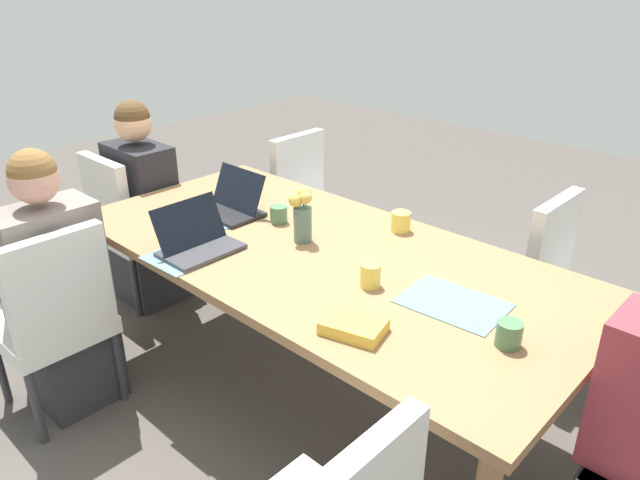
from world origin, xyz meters
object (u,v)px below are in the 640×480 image
at_px(dining_table, 320,265).
at_px(flower_vase, 302,213).
at_px(chair_near_left_near, 55,314).
at_px(book_red_cover, 354,326).
at_px(person_head_left_left_far, 145,216).
at_px(laptop_near_left_near, 197,242).
at_px(coffee_mug_near_left, 509,334).
at_px(coffee_mug_centre_left, 371,275).
at_px(person_near_left_near, 59,297).
at_px(coffee_mug_centre_right, 279,214).
at_px(laptop_head_left_left_far, 231,205).
at_px(chair_far_right_near, 570,286).
at_px(coffee_mug_near_right, 401,222).
at_px(chair_far_right_far, 311,200).
at_px(chair_head_left_left_far, 129,221).

distance_m(dining_table, flower_vase, 0.23).
xyz_separation_m(chair_near_left_near, book_red_cover, (1.26, 0.47, 0.27)).
distance_m(person_head_left_left_far, laptop_near_left_near, 1.08).
xyz_separation_m(coffee_mug_near_left, coffee_mug_centre_left, (-0.56, 0.00, 0.00)).
bearing_deg(person_near_left_near, coffee_mug_centre_right, 60.95).
bearing_deg(book_red_cover, coffee_mug_near_left, 19.04).
xyz_separation_m(flower_vase, laptop_near_left_near, (-0.25, -0.37, -0.09)).
relative_size(person_head_left_left_far, coffee_mug_centre_left, 13.12).
bearing_deg(laptop_head_left_left_far, coffee_mug_centre_left, -6.34).
distance_m(chair_far_right_near, coffee_mug_near_left, 1.05).
relative_size(person_near_left_near, coffee_mug_centre_left, 13.12).
height_order(coffee_mug_centre_left, coffee_mug_centre_right, coffee_mug_centre_left).
bearing_deg(dining_table, flower_vase, 171.00).
bearing_deg(coffee_mug_near_right, dining_table, -107.22).
height_order(chair_near_left_near, person_head_left_left_far, person_head_left_left_far).
xyz_separation_m(chair_far_right_near, coffee_mug_near_left, (0.16, -0.99, 0.30)).
xyz_separation_m(chair_near_left_near, person_near_left_near, (-0.07, 0.06, 0.03)).
relative_size(chair_far_right_near, book_red_cover, 4.50).
height_order(person_head_left_left_far, chair_far_right_far, person_head_left_left_far).
relative_size(chair_head_left_left_far, person_head_left_left_far, 0.75).
bearing_deg(person_head_left_left_far, coffee_mug_near_right, 15.72).
bearing_deg(coffee_mug_near_right, coffee_mug_centre_right, -146.72).
distance_m(chair_far_right_far, coffee_mug_centre_right, 1.00).
bearing_deg(chair_near_left_near, coffee_mug_centre_left, 34.28).
distance_m(person_near_left_near, person_head_left_left_far, 0.93).
bearing_deg(coffee_mug_centre_left, person_near_left_near, -149.57).
relative_size(person_near_left_near, chair_far_right_far, 1.33).
relative_size(dining_table, chair_near_left_near, 2.54).
xyz_separation_m(laptop_head_left_left_far, coffee_mug_centre_right, (0.25, 0.08, -0.00)).
height_order(chair_near_left_near, chair_head_left_left_far, same).
height_order(chair_near_left_near, flower_vase, flower_vase).
xyz_separation_m(flower_vase, coffee_mug_near_right, (0.25, 0.38, -0.09)).
bearing_deg(chair_head_left_left_far, person_near_left_near, -49.16).
xyz_separation_m(chair_far_right_near, laptop_near_left_near, (-1.12, -1.25, 0.30)).
relative_size(flower_vase, book_red_cover, 1.24).
relative_size(laptop_head_left_left_far, coffee_mug_centre_right, 3.95).
bearing_deg(person_head_left_left_far, flower_vase, 1.81).
height_order(person_head_left_left_far, flower_vase, person_head_left_left_far).
xyz_separation_m(chair_near_left_near, coffee_mug_centre_left, (1.10, 0.75, 0.30)).
xyz_separation_m(coffee_mug_centre_right, book_red_cover, (0.85, -0.46, -0.02)).
distance_m(person_near_left_near, laptop_head_left_left_far, 0.87).
height_order(laptop_head_left_left_far, coffee_mug_centre_left, laptop_head_left_left_far).
bearing_deg(coffee_mug_near_left, person_near_left_near, -158.37).
bearing_deg(coffee_mug_centre_left, coffee_mug_centre_right, 165.26).
relative_size(dining_table, coffee_mug_near_right, 25.22).
distance_m(chair_head_left_left_far, chair_far_right_near, 2.39).
relative_size(chair_near_left_near, coffee_mug_near_right, 9.92).
bearing_deg(chair_near_left_near, chair_far_right_far, 94.51).
bearing_deg(laptop_head_left_left_far, dining_table, -1.27).
xyz_separation_m(chair_near_left_near, flower_vase, (0.63, 0.86, 0.38)).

